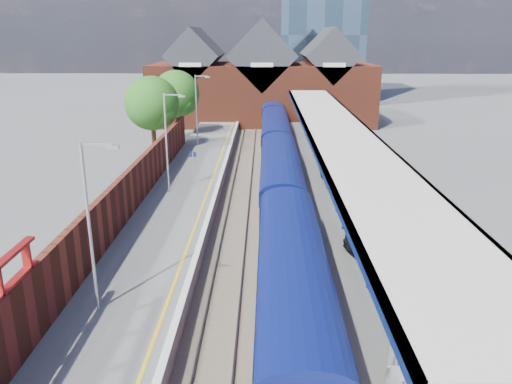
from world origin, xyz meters
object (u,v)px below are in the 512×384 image
Objects in this scene: lamp_post_b at (92,218)px; lamp_post_c at (168,137)px; train at (277,149)px; parked_car_dark at (388,238)px; parked_car_blue at (347,173)px; lamp_post_d at (198,106)px; platform_sign at (193,162)px; parked_car_red at (392,239)px; parked_car_silver at (461,373)px.

lamp_post_c is at bearing 90.00° from lamp_post_b.
train is 14.11× the size of parked_car_dark.
lamp_post_d is at bearing 67.73° from parked_car_blue.
platform_sign reaches higher than parked_car_red.
lamp_post_c is at bearing 34.92° from parked_car_dark.
lamp_post_b is at bearing 87.36° from parked_car_silver.
parked_car_red is at bearing -63.03° from lamp_post_d.
lamp_post_d is at bearing 140.03° from train.
parked_car_silver is at bearing -63.33° from platform_sign.
lamp_post_d is 1.50× the size of parked_car_dark.
parked_car_blue is at bearing -44.09° from lamp_post_d.
parked_car_silver is 10.93m from parked_car_dark.
lamp_post_c reaches higher than parked_car_blue.
platform_sign is at bearing 44.67° from parked_car_silver.
lamp_post_d is (0.00, 16.00, 0.00)m from lamp_post_c.
lamp_post_c is at bearing -124.26° from platform_sign.
lamp_post_d is at bearing 8.83° from parked_car_dark.
lamp_post_c is 1.50× the size of parked_car_dark.
parked_car_blue is (-0.08, 13.24, -0.13)m from parked_car_dark.
lamp_post_b is at bearing -90.00° from lamp_post_c.
parked_car_red is at bearing -37.25° from lamp_post_c.
lamp_post_b is 1.00× the size of lamp_post_d.
lamp_post_c is 24.69m from parked_car_silver.
lamp_post_c is at bearing 126.14° from parked_car_blue.
lamp_post_c is 16.80m from parked_car_dark.
lamp_post_d is 1.77× the size of parked_car_blue.
platform_sign is at bearing 85.67° from lamp_post_b.
parked_car_red is (13.28, -10.10, -3.31)m from lamp_post_c.
platform_sign is (1.36, 18.00, -2.30)m from lamp_post_b.
lamp_post_b is 1.50× the size of parked_car_dark.
lamp_post_c is 13.92m from parked_car_blue.
platform_sign reaches higher than parked_car_dark.
lamp_post_d is (-7.86, 6.58, 2.87)m from train.
parked_car_red is at bearing -157.30° from parked_car_blue.
train reaches higher than parked_car_dark.
lamp_post_b is 1.77× the size of parked_car_blue.
train is 26.37× the size of platform_sign.
platform_sign is 25.57m from parked_car_silver.
train is at bearing 72.82° from lamp_post_b.
train is 16.48× the size of parked_car_red.
platform_sign is at bearing 37.65° from parked_car_red.
parked_car_red is (11.92, -12.10, -1.01)m from platform_sign.
platform_sign is 17.01m from parked_car_red.
parked_car_blue is at bearing 55.94° from lamp_post_b.
lamp_post_d reaches higher than parked_car_dark.
platform_sign is (1.36, 2.00, -2.30)m from lamp_post_c.
platform_sign is 0.56× the size of parked_car_silver.
lamp_post_c is 1.00× the size of lamp_post_d.
lamp_post_b is at bearing -90.00° from lamp_post_d.
lamp_post_d reaches higher than parked_car_blue.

